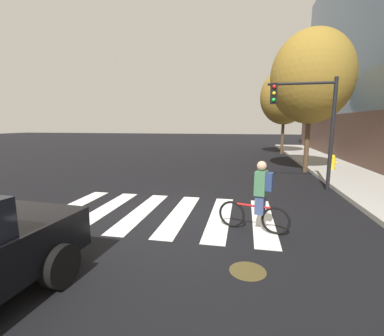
{
  "coord_description": "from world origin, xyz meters",
  "views": [
    {
      "loc": [
        2.1,
        -7.0,
        2.53
      ],
      "look_at": [
        0.66,
        0.25,
        1.3
      ],
      "focal_mm": 24.94,
      "sensor_mm": 36.0,
      "label": 1
    }
  ],
  "objects_px": {
    "fire_hydrant": "(333,162)",
    "street_tree_near": "(312,77)",
    "traffic_light_near": "(310,115)",
    "street_tree_mid": "(285,97)",
    "cyclist": "(259,197)",
    "manhole_cover": "(248,271)"
  },
  "relations": [
    {
      "from": "traffic_light_near",
      "to": "street_tree_near",
      "type": "distance_m",
      "value": 4.5
    },
    {
      "from": "street_tree_mid",
      "to": "traffic_light_near",
      "type": "bearing_deg",
      "value": -93.31
    },
    {
      "from": "cyclist",
      "to": "traffic_light_near",
      "type": "distance_m",
      "value": 5.42
    },
    {
      "from": "street_tree_near",
      "to": "street_tree_mid",
      "type": "relative_size",
      "value": 1.03
    },
    {
      "from": "traffic_light_near",
      "to": "street_tree_mid",
      "type": "relative_size",
      "value": 0.6
    },
    {
      "from": "cyclist",
      "to": "traffic_light_near",
      "type": "bearing_deg",
      "value": 66.82
    },
    {
      "from": "traffic_light_near",
      "to": "street_tree_near",
      "type": "xyz_separation_m",
      "value": [
        0.83,
        3.97,
        1.96
      ]
    },
    {
      "from": "cyclist",
      "to": "street_tree_mid",
      "type": "xyz_separation_m",
      "value": [
        2.72,
        17.36,
        3.85
      ]
    },
    {
      "from": "street_tree_near",
      "to": "traffic_light_near",
      "type": "bearing_deg",
      "value": -101.77
    },
    {
      "from": "fire_hydrant",
      "to": "street_tree_near",
      "type": "distance_m",
      "value": 4.51
    },
    {
      "from": "fire_hydrant",
      "to": "traffic_light_near",
      "type": "bearing_deg",
      "value": -118.13
    },
    {
      "from": "fire_hydrant",
      "to": "manhole_cover",
      "type": "bearing_deg",
      "value": -112.76
    },
    {
      "from": "manhole_cover",
      "to": "street_tree_near",
      "type": "bearing_deg",
      "value": 73.66
    },
    {
      "from": "cyclist",
      "to": "manhole_cover",
      "type": "bearing_deg",
      "value": -97.68
    },
    {
      "from": "manhole_cover",
      "to": "street_tree_near",
      "type": "distance_m",
      "value": 11.87
    },
    {
      "from": "manhole_cover",
      "to": "fire_hydrant",
      "type": "relative_size",
      "value": 0.82
    },
    {
      "from": "manhole_cover",
      "to": "fire_hydrant",
      "type": "xyz_separation_m",
      "value": [
        4.44,
        10.58,
        0.53
      ]
    },
    {
      "from": "traffic_light_near",
      "to": "fire_hydrant",
      "type": "bearing_deg",
      "value": 61.87
    },
    {
      "from": "manhole_cover",
      "to": "cyclist",
      "type": "height_order",
      "value": "cyclist"
    },
    {
      "from": "traffic_light_near",
      "to": "street_tree_mid",
      "type": "distance_m",
      "value": 12.89
    },
    {
      "from": "cyclist",
      "to": "fire_hydrant",
      "type": "height_order",
      "value": "cyclist"
    },
    {
      "from": "street_tree_near",
      "to": "street_tree_mid",
      "type": "bearing_deg",
      "value": 90.59
    }
  ]
}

